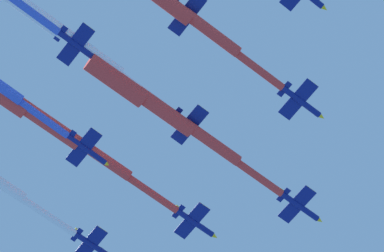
{
  "coord_description": "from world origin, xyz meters",
  "views": [
    {
      "loc": [
        56.2,
        15.62,
        -20.94
      ],
      "look_at": [
        0.0,
        0.0,
        143.25
      ],
      "focal_mm": 88.24,
      "sensor_mm": 36.0,
      "label": 1
    }
  ],
  "objects_px": {
    "jet_starboard_inner": "(163,0)",
    "jet_port_mid": "(30,11)",
    "jet_port_inner": "(49,124)",
    "jet_lead": "(165,113)"
  },
  "relations": [
    {
      "from": "jet_starboard_inner",
      "to": "jet_port_mid",
      "type": "bearing_deg",
      "value": -78.91
    },
    {
      "from": "jet_starboard_inner",
      "to": "jet_port_inner",
      "type": "bearing_deg",
      "value": -122.27
    },
    {
      "from": "jet_port_mid",
      "to": "jet_lead",
      "type": "bearing_deg",
      "value": 143.75
    },
    {
      "from": "jet_port_inner",
      "to": "jet_port_mid",
      "type": "height_order",
      "value": "jet_port_inner"
    },
    {
      "from": "jet_starboard_inner",
      "to": "jet_port_mid",
      "type": "distance_m",
      "value": 23.71
    },
    {
      "from": "jet_port_mid",
      "to": "jet_starboard_inner",
      "type": "bearing_deg",
      "value": 101.09
    },
    {
      "from": "jet_lead",
      "to": "jet_port_inner",
      "type": "relative_size",
      "value": 0.93
    },
    {
      "from": "jet_port_inner",
      "to": "jet_starboard_inner",
      "type": "bearing_deg",
      "value": 57.73
    },
    {
      "from": "jet_lead",
      "to": "jet_starboard_inner",
      "type": "relative_size",
      "value": 1.0
    },
    {
      "from": "jet_starboard_inner",
      "to": "jet_port_mid",
      "type": "relative_size",
      "value": 0.88
    }
  ]
}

